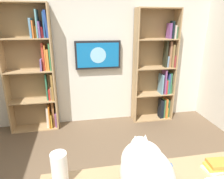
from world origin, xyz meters
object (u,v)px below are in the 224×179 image
(bookshelf_left, at_px, (158,71))
(wall_mounted_tv, at_px, (98,55))
(desk_book_stack, at_px, (217,166))
(cat, at_px, (145,170))
(bookshelf_right, at_px, (35,70))
(coffee_mug, at_px, (166,170))
(paper_towel_roll, at_px, (60,169))

(bookshelf_left, bearing_deg, wall_mounted_tv, -4.13)
(wall_mounted_tv, bearing_deg, desk_book_stack, 103.65)
(wall_mounted_tv, distance_m, cat, 2.62)
(bookshelf_right, height_order, cat, bookshelf_right)
(wall_mounted_tv, xyz_separation_m, desk_book_stack, (-0.60, 2.49, -0.49))
(wall_mounted_tv, xyz_separation_m, coffee_mug, (-0.20, 2.47, -0.47))
(cat, bearing_deg, desk_book_stack, -169.63)
(bookshelf_right, distance_m, desk_book_stack, 2.95)
(bookshelf_right, distance_m, cat, 2.74)
(wall_mounted_tv, bearing_deg, cat, 89.71)
(cat, distance_m, paper_towel_roll, 0.58)
(cat, height_order, desk_book_stack, cat)
(bookshelf_right, relative_size, desk_book_stack, 10.82)
(bookshelf_left, distance_m, coffee_mug, 2.57)
(bookshelf_left, bearing_deg, coffee_mug, 68.60)
(cat, distance_m, desk_book_stack, 0.64)
(bookshelf_left, distance_m, cat, 2.77)
(coffee_mug, distance_m, desk_book_stack, 0.40)
(bookshelf_left, height_order, cat, bookshelf_left)
(bookshelf_left, height_order, coffee_mug, bookshelf_left)
(desk_book_stack, bearing_deg, wall_mounted_tv, -76.35)
(wall_mounted_tv, distance_m, paper_towel_roll, 2.50)
(cat, bearing_deg, bookshelf_left, -114.56)
(bookshelf_left, relative_size, desk_book_stack, 10.54)
(coffee_mug, bearing_deg, cat, 30.21)
(bookshelf_left, relative_size, coffee_mug, 21.78)
(bookshelf_right, bearing_deg, desk_book_stack, 124.98)
(bookshelf_left, bearing_deg, paper_towel_roll, 54.00)
(wall_mounted_tv, xyz_separation_m, paper_towel_roll, (0.55, 2.41, -0.40))
(wall_mounted_tv, relative_size, coffee_mug, 8.48)
(bookshelf_left, relative_size, paper_towel_roll, 8.70)
(paper_towel_roll, bearing_deg, bookshelf_right, -77.24)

